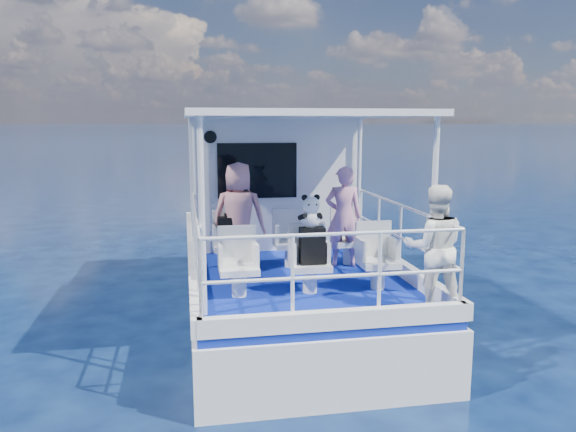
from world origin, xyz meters
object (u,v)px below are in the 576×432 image
(passenger_stbd_aft, at_px, (434,248))
(panda, at_px, (311,211))
(backpack_center, at_px, (312,246))
(passenger_port_fwd, at_px, (239,216))

(passenger_stbd_aft, bearing_deg, panda, -20.88)
(backpack_center, height_order, panda, panda)
(passenger_port_fwd, distance_m, panda, 1.54)
(passenger_stbd_aft, xyz_separation_m, panda, (-1.25, 0.86, 0.32))
(passenger_port_fwd, xyz_separation_m, panda, (0.77, -1.31, 0.26))
(passenger_stbd_aft, xyz_separation_m, backpack_center, (-1.23, 0.84, -0.11))
(passenger_stbd_aft, height_order, panda, passenger_stbd_aft)
(passenger_port_fwd, relative_size, backpack_center, 3.41)
(backpack_center, bearing_deg, panda, 133.11)
(passenger_port_fwd, height_order, passenger_stbd_aft, passenger_port_fwd)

